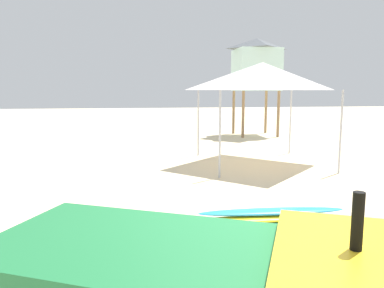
# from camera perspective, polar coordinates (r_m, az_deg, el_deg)

# --- Properties ---
(surfboard_pile) EXTENTS (2.57, 0.68, 0.24)m
(surfboard_pile) POSITION_cam_1_polar(r_m,az_deg,el_deg) (5.77, 11.64, -11.05)
(surfboard_pile) COLOR #268CCC
(surfboard_pile) RESTS_ON ground
(popup_canopy) EXTENTS (3.01, 3.01, 2.73)m
(popup_canopy) POSITION_cam_1_polar(r_m,az_deg,el_deg) (10.30, 10.65, 10.09)
(popup_canopy) COLOR #B2B2B7
(popup_canopy) RESTS_ON ground
(lifeguard_tower) EXTENTS (1.98, 1.98, 4.23)m
(lifeguard_tower) POSITION_cam_1_polar(r_m,az_deg,el_deg) (16.98, 9.76, 11.82)
(lifeguard_tower) COLOR olive
(lifeguard_tower) RESTS_ON ground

